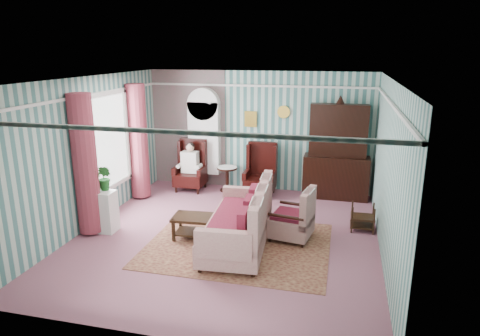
% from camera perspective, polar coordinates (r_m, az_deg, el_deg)
% --- Properties ---
extents(floor, '(6.00, 6.00, 0.00)m').
position_cam_1_polar(floor, '(8.12, -1.77, -9.10)').
color(floor, '#8F5364').
rests_on(floor, ground).
extents(room_shell, '(5.53, 6.02, 2.91)m').
position_cam_1_polar(room_shell, '(7.86, -5.92, 5.35)').
color(room_shell, '#3B6C68').
rests_on(room_shell, ground).
extents(bookcase, '(0.80, 0.28, 2.24)m').
position_cam_1_polar(bookcase, '(10.73, -4.77, 3.32)').
color(bookcase, white).
rests_on(bookcase, floor).
extents(dresser_hutch, '(1.50, 0.56, 2.36)m').
position_cam_1_polar(dresser_hutch, '(10.07, 12.86, 2.51)').
color(dresser_hutch, black).
rests_on(dresser_hutch, floor).
extents(wingback_left, '(0.76, 0.80, 1.25)m').
position_cam_1_polar(wingback_left, '(10.57, -6.65, 0.32)').
color(wingback_left, black).
rests_on(wingback_left, floor).
extents(wingback_right, '(0.76, 0.80, 1.25)m').
position_cam_1_polar(wingback_right, '(10.12, 2.69, -0.30)').
color(wingback_right, black).
rests_on(wingback_right, floor).
extents(seated_woman, '(0.44, 0.40, 1.18)m').
position_cam_1_polar(seated_woman, '(10.58, -6.65, 0.14)').
color(seated_woman, white).
rests_on(seated_woman, floor).
extents(round_side_table, '(0.50, 0.50, 0.60)m').
position_cam_1_polar(round_side_table, '(10.53, -1.71, -1.48)').
color(round_side_table, black).
rests_on(round_side_table, floor).
extents(nest_table, '(0.45, 0.38, 0.54)m').
position_cam_1_polar(nest_table, '(8.61, 16.04, -6.31)').
color(nest_table, black).
rests_on(nest_table, floor).
extents(plant_stand, '(0.55, 0.35, 0.80)m').
position_cam_1_polar(plant_stand, '(8.63, -17.98, -5.49)').
color(plant_stand, silver).
rests_on(plant_stand, floor).
extents(rug, '(3.20, 2.60, 0.01)m').
position_cam_1_polar(rug, '(7.79, -0.20, -10.18)').
color(rug, '#451917').
rests_on(rug, floor).
extents(sofa, '(1.19, 2.34, 1.09)m').
position_cam_1_polar(sofa, '(7.52, -0.36, -6.65)').
color(sofa, '#BBAC91').
rests_on(sofa, floor).
extents(floral_armchair, '(0.96, 0.94, 0.95)m').
position_cam_1_polar(floral_armchair, '(7.91, 6.86, -6.17)').
color(floral_armchair, '#B7AD8E').
rests_on(floral_armchair, floor).
extents(coffee_table, '(0.93, 0.59, 0.43)m').
position_cam_1_polar(coffee_table, '(8.00, -5.68, -7.88)').
color(coffee_table, black).
rests_on(coffee_table, floor).
extents(potted_plant_a, '(0.43, 0.38, 0.47)m').
position_cam_1_polar(potted_plant_a, '(8.43, -19.06, -1.53)').
color(potted_plant_a, '#2C591B').
rests_on(potted_plant_a, plant_stand).
extents(potted_plant_b, '(0.34, 0.31, 0.49)m').
position_cam_1_polar(potted_plant_b, '(8.45, -17.55, -1.27)').
color(potted_plant_b, '#19501A').
rests_on(potted_plant_b, plant_stand).
extents(potted_plant_c, '(0.25, 0.25, 0.37)m').
position_cam_1_polar(potted_plant_c, '(8.57, -18.64, -1.57)').
color(potted_plant_c, '#1A4B17').
rests_on(potted_plant_c, plant_stand).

